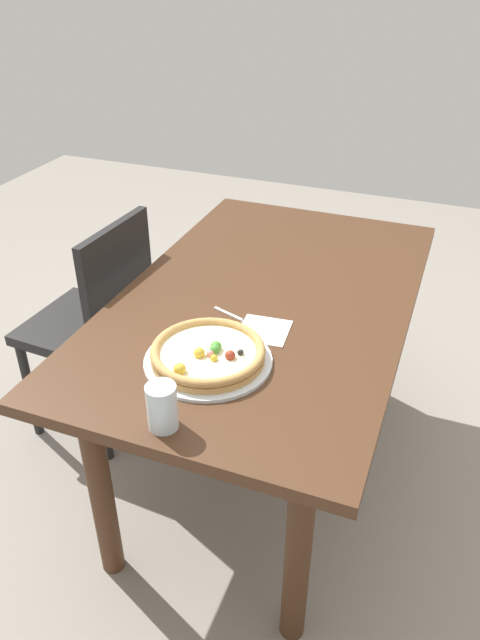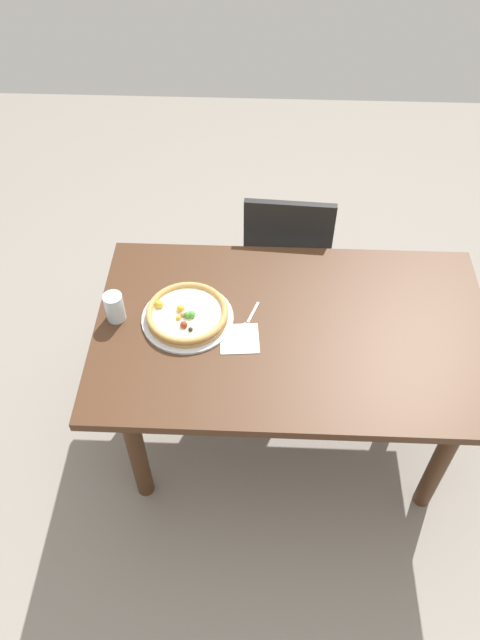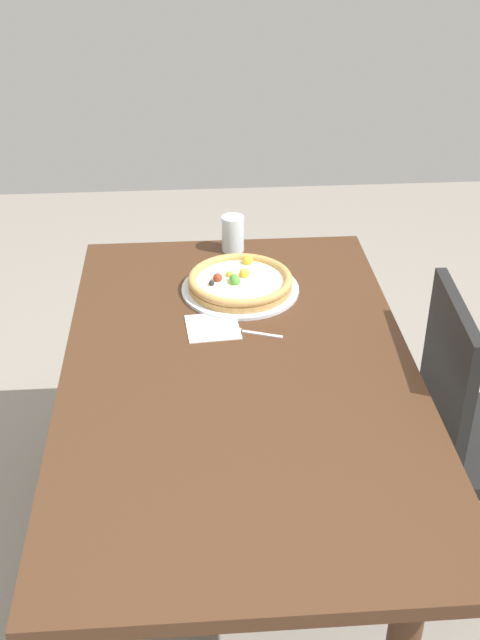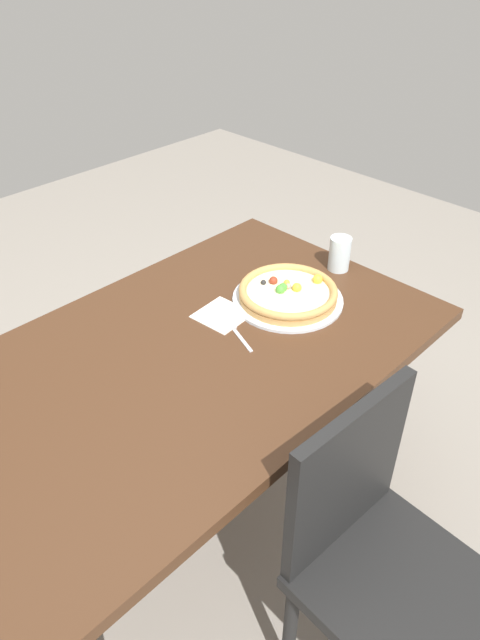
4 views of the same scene
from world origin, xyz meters
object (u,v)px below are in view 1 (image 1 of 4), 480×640
(dining_table, at_px, (266,323))
(napkin, at_px, (264,330))
(chair_near, at_px, (97,321))
(pizza, at_px, (208,353))
(drinking_glass, at_px, (162,407))
(fork, at_px, (239,319))
(plate, at_px, (208,360))

(dining_table, distance_m, napkin, 0.23)
(chair_near, xyz_separation_m, napkin, (0.19, 0.71, 0.24))
(pizza, height_order, drinking_glass, drinking_glass)
(pizza, xyz_separation_m, fork, (-0.23, -0.00, -0.03))
(napkin, bearing_deg, pizza, -24.10)
(pizza, relative_size, drinking_glass, 2.63)
(dining_table, height_order, fork, fork)
(chair_near, height_order, drinking_glass, chair_near)
(drinking_glass, xyz_separation_m, napkin, (-0.46, 0.08, -0.06))
(fork, distance_m, drinking_glass, 0.50)
(chair_near, bearing_deg, napkin, -101.60)
(dining_table, bearing_deg, napkin, 16.83)
(plate, bearing_deg, chair_near, -121.72)
(chair_near, distance_m, fork, 0.69)
(dining_table, relative_size, fork, 9.09)
(plate, distance_m, pizza, 0.03)
(napkin, bearing_deg, fork, -109.31)
(pizza, relative_size, napkin, 2.17)
(drinking_glass, height_order, napkin, drinking_glass)
(dining_table, relative_size, drinking_glass, 12.65)
(dining_table, xyz_separation_m, drinking_glass, (0.66, -0.03, 0.16))
(pizza, bearing_deg, fork, -179.62)
(chair_near, height_order, fork, chair_near)
(drinking_glass, distance_m, napkin, 0.47)
(chair_near, bearing_deg, pizza, -118.44)
(plate, bearing_deg, napkin, 155.73)
(chair_near, xyz_separation_m, plate, (0.39, 0.63, 0.25))
(dining_table, distance_m, plate, 0.41)
(chair_near, bearing_deg, drinking_glass, -132.63)
(chair_near, relative_size, plate, 2.62)
(plate, bearing_deg, pizza, 22.27)
(dining_table, distance_m, pizza, 0.41)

